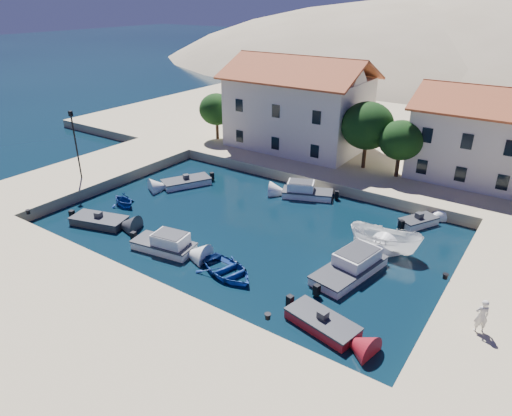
{
  "coord_description": "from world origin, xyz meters",
  "views": [
    {
      "loc": [
        18.42,
        -15.35,
        16.48
      ],
      "look_at": [
        0.89,
        10.0,
        2.0
      ],
      "focal_mm": 32.0,
      "sensor_mm": 36.0,
      "label": 1
    }
  ],
  "objects_px": {
    "building_left": "(298,102)",
    "pedestrian": "(482,316)",
    "building_mid": "(477,132)",
    "lamppost": "(75,138)",
    "cabin_cruiser_south": "(164,244)",
    "boat_east": "(383,250)",
    "cabin_cruiser_east": "(349,268)",
    "rowboat_south": "(228,274)"
  },
  "relations": [
    {
      "from": "building_mid",
      "to": "lamppost",
      "type": "bearing_deg",
      "value": -144.55
    },
    {
      "from": "lamppost",
      "to": "building_mid",
      "type": "bearing_deg",
      "value": 35.45
    },
    {
      "from": "building_mid",
      "to": "cabin_cruiser_east",
      "type": "xyz_separation_m",
      "value": [
        -2.81,
        -20.4,
        -4.75
      ]
    },
    {
      "from": "cabin_cruiser_east",
      "to": "lamppost",
      "type": "bearing_deg",
      "value": 101.94
    },
    {
      "from": "cabin_cruiser_south",
      "to": "building_left",
      "type": "bearing_deg",
      "value": 88.17
    },
    {
      "from": "cabin_cruiser_south",
      "to": "boat_east",
      "type": "height_order",
      "value": "cabin_cruiser_south"
    },
    {
      "from": "building_left",
      "to": "lamppost",
      "type": "xyz_separation_m",
      "value": [
        -11.5,
        -20.0,
        -1.18
      ]
    },
    {
      "from": "rowboat_south",
      "to": "pedestrian",
      "type": "distance_m",
      "value": 14.85
    },
    {
      "from": "cabin_cruiser_east",
      "to": "boat_east",
      "type": "xyz_separation_m",
      "value": [
        0.76,
        4.22,
        -0.48
      ]
    },
    {
      "from": "building_left",
      "to": "pedestrian",
      "type": "bearing_deg",
      "value": -43.26
    },
    {
      "from": "pedestrian",
      "to": "lamppost",
      "type": "bearing_deg",
      "value": -35.02
    },
    {
      "from": "cabin_cruiser_south",
      "to": "rowboat_south",
      "type": "xyz_separation_m",
      "value": [
        5.63,
        0.1,
        -0.48
      ]
    },
    {
      "from": "building_mid",
      "to": "lamppost",
      "type": "height_order",
      "value": "building_mid"
    },
    {
      "from": "boat_east",
      "to": "pedestrian",
      "type": "relative_size",
      "value": 2.68
    },
    {
      "from": "rowboat_south",
      "to": "boat_east",
      "type": "relative_size",
      "value": 0.85
    },
    {
      "from": "building_left",
      "to": "pedestrian",
      "type": "distance_m",
      "value": 32.23
    },
    {
      "from": "building_left",
      "to": "cabin_cruiser_east",
      "type": "xyz_separation_m",
      "value": [
        15.19,
        -19.4,
        -5.46
      ]
    },
    {
      "from": "lamppost",
      "to": "boat_east",
      "type": "distance_m",
      "value": 28.27
    },
    {
      "from": "building_left",
      "to": "lamppost",
      "type": "bearing_deg",
      "value": -119.9
    },
    {
      "from": "lamppost",
      "to": "cabin_cruiser_south",
      "type": "relative_size",
      "value": 1.3
    },
    {
      "from": "building_mid",
      "to": "cabin_cruiser_east",
      "type": "height_order",
      "value": "building_mid"
    },
    {
      "from": "lamppost",
      "to": "cabin_cruiser_south",
      "type": "xyz_separation_m",
      "value": [
        14.56,
        -3.97,
        -4.28
      ]
    },
    {
      "from": "rowboat_south",
      "to": "lamppost",
      "type": "bearing_deg",
      "value": 94.66
    },
    {
      "from": "cabin_cruiser_south",
      "to": "boat_east",
      "type": "bearing_deg",
      "value": 25.18
    },
    {
      "from": "building_mid",
      "to": "boat_east",
      "type": "height_order",
      "value": "building_mid"
    },
    {
      "from": "building_left",
      "to": "cabin_cruiser_south",
      "type": "xyz_separation_m",
      "value": [
        3.06,
        -23.97,
        -5.46
      ]
    },
    {
      "from": "building_left",
      "to": "building_mid",
      "type": "xyz_separation_m",
      "value": [
        18.0,
        1.0,
        -0.71
      ]
    },
    {
      "from": "pedestrian",
      "to": "building_mid",
      "type": "bearing_deg",
      "value": -108.87
    },
    {
      "from": "rowboat_south",
      "to": "cabin_cruiser_south",
      "type": "bearing_deg",
      "value": 106.51
    },
    {
      "from": "building_mid",
      "to": "cabin_cruiser_south",
      "type": "bearing_deg",
      "value": -120.89
    },
    {
      "from": "building_left",
      "to": "cabin_cruiser_east",
      "type": "distance_m",
      "value": 25.24
    },
    {
      "from": "cabin_cruiser_south",
      "to": "building_mid",
      "type": "bearing_deg",
      "value": 50.0
    },
    {
      "from": "cabin_cruiser_east",
      "to": "building_left",
      "type": "bearing_deg",
      "value": 48.72
    },
    {
      "from": "boat_east",
      "to": "pedestrian",
      "type": "distance_m",
      "value": 10.15
    },
    {
      "from": "cabin_cruiser_south",
      "to": "pedestrian",
      "type": "distance_m",
      "value": 20.38
    },
    {
      "from": "lamppost",
      "to": "building_left",
      "type": "bearing_deg",
      "value": 60.1
    },
    {
      "from": "building_mid",
      "to": "pedestrian",
      "type": "bearing_deg",
      "value": -77.0
    },
    {
      "from": "lamppost",
      "to": "cabin_cruiser_east",
      "type": "bearing_deg",
      "value": 1.28
    },
    {
      "from": "boat_east",
      "to": "lamppost",
      "type": "bearing_deg",
      "value": 96.3
    },
    {
      "from": "lamppost",
      "to": "cabin_cruiser_east",
      "type": "height_order",
      "value": "lamppost"
    },
    {
      "from": "building_left",
      "to": "pedestrian",
      "type": "relative_size",
      "value": 7.73
    },
    {
      "from": "pedestrian",
      "to": "building_left",
      "type": "bearing_deg",
      "value": -75.13
    }
  ]
}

